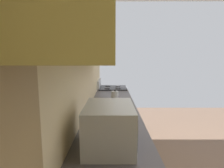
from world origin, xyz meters
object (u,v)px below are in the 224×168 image
bowl (116,111)px  kettle (115,95)px  oven_range (113,108)px  microwave (110,126)px

bowl → kettle: 0.71m
oven_range → kettle: (-1.01, -0.03, 0.51)m
oven_range → bowl: (-1.72, -0.03, 0.48)m
oven_range → kettle: oven_range is taller
oven_range → bowl: size_ratio=7.46×
kettle → oven_range: bearing=1.8°
microwave → kettle: 1.44m
microwave → bowl: microwave is taller
oven_range → microwave: microwave is taller
oven_range → bowl: oven_range is taller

